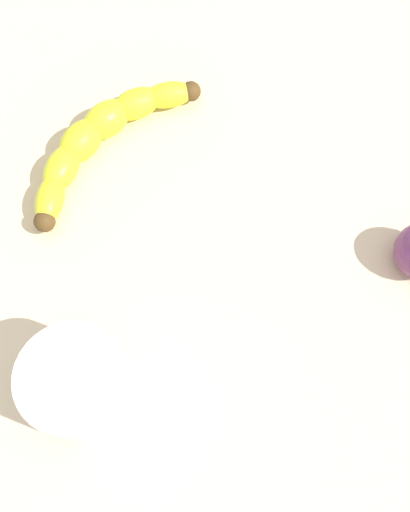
% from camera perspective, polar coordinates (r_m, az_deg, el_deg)
% --- Properties ---
extents(wooden_tabletop, '(1.20, 1.20, 0.03)m').
position_cam_1_polar(wooden_tabletop, '(0.61, -4.46, -3.78)').
color(wooden_tabletop, beige).
rests_on(wooden_tabletop, ground).
extents(banana, '(0.23, 0.09, 0.04)m').
position_cam_1_polar(banana, '(0.66, -9.65, 10.89)').
color(banana, yellow).
rests_on(banana, wooden_tabletop).
extents(smoothie_glass, '(0.09, 0.09, 0.09)m').
position_cam_1_polar(smoothie_glass, '(0.54, -11.51, -11.82)').
color(smoothie_glass, silver).
rests_on(smoothie_glass, wooden_tabletop).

